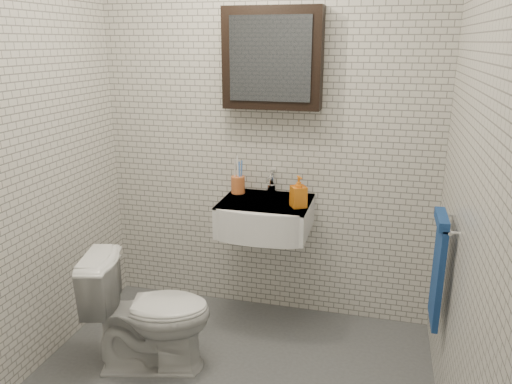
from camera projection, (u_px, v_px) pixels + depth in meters
The scene contains 8 objects.
room_shell at pixel (215, 120), 2.21m from camera, with size 2.22×2.02×2.51m.
washbasin at pixel (264, 217), 3.09m from camera, with size 0.55×0.50×0.20m.
faucet at pixel (271, 184), 3.22m from camera, with size 0.06×0.20×0.15m.
mirror_cabinet at pixel (272, 59), 2.99m from camera, with size 0.60×0.15×0.60m.
towel_rail at pixel (439, 265), 2.50m from camera, with size 0.09×0.30×0.58m.
toothbrush_cup at pixel (238, 184), 3.24m from camera, with size 0.12×0.12×0.24m.
soap_bottle at pixel (299, 192), 2.96m from camera, with size 0.09×0.09×0.19m, color orange.
toilet at pixel (150, 312), 2.80m from camera, with size 0.39×0.68×0.69m, color white.
Camera 1 is at (0.73, -2.09, 1.80)m, focal length 35.00 mm.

